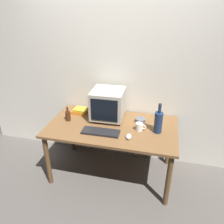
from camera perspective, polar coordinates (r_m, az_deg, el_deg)
ground_plane at (r=3.04m, az=-0.00°, el=-15.04°), size 6.00×6.00×0.00m
back_wall at (r=2.84m, az=2.32°, el=10.83°), size 4.00×0.08×2.50m
desk at (r=2.67m, az=-0.00°, el=-4.99°), size 1.51×0.83×0.71m
crt_monitor at (r=2.70m, az=-1.03°, el=2.04°), size 0.39×0.40×0.37m
keyboard at (r=2.49m, az=-2.92°, el=-5.10°), size 0.42×0.16×0.02m
computer_mouse at (r=2.40m, az=4.28°, el=-6.23°), size 0.07×0.10×0.04m
bottle_tall at (r=2.49m, az=11.76°, el=-2.41°), size 0.09×0.09×0.36m
bottle_short at (r=2.76m, az=-11.20°, el=-0.88°), size 0.06×0.06×0.18m
book_stack at (r=2.93m, az=-8.07°, el=0.34°), size 0.21×0.16×0.07m
mug at (r=2.53m, az=7.01°, el=-3.77°), size 0.12×0.08×0.09m
cd_spindle at (r=2.72m, az=7.27°, el=-2.05°), size 0.12×0.12×0.04m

